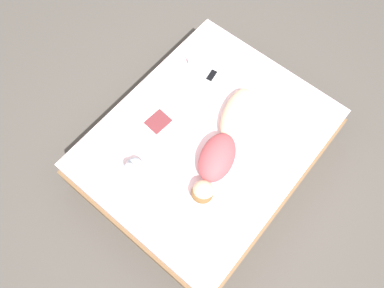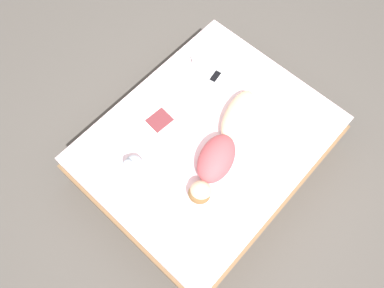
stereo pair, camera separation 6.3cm
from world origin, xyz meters
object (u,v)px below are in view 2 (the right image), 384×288
(coffee_mug, at_px, (197,61))
(cell_phone, at_px, (215,76))
(person, at_px, (222,147))
(open_magazine, at_px, (169,130))

(coffee_mug, height_order, cell_phone, coffee_mug)
(person, height_order, coffee_mug, person)
(person, distance_m, coffee_mug, 0.94)
(person, relative_size, cell_phone, 7.16)
(person, height_order, cell_phone, person)
(cell_phone, bearing_deg, open_magazine, 85.64)
(person, bearing_deg, cell_phone, -62.07)
(coffee_mug, relative_size, cell_phone, 0.75)
(person, xyz_separation_m, coffee_mug, (0.77, -0.54, -0.05))
(person, distance_m, open_magazine, 0.51)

